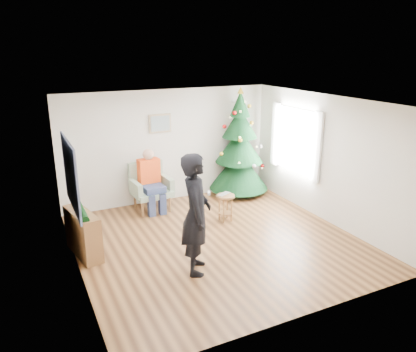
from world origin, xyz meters
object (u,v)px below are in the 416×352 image
armchair (151,192)px  stool (225,208)px  christmas_tree (239,147)px  console (83,234)px  standing_man (196,214)px

armchair → stool: bearing=-51.0°
christmas_tree → console: christmas_tree is taller
armchair → console: 2.29m
stool → standing_man: 2.18m
christmas_tree → armchair: christmas_tree is taller
stool → standing_man: bearing=-131.3°
armchair → console: bearing=-142.4°
armchair → standing_man: (-0.16, -2.84, 0.59)m
standing_man → console: bearing=73.4°
christmas_tree → console: (-4.02, -1.60, -0.78)m
armchair → console: size_ratio=1.05×
armchair → console: (-1.72, -1.51, 0.01)m
stool → console: bearing=-175.7°
standing_man → console: size_ratio=1.97×
stool → armchair: armchair is taller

